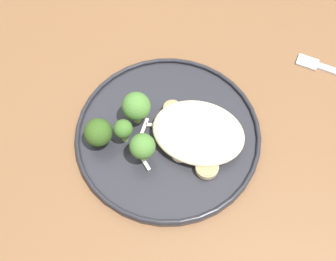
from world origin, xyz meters
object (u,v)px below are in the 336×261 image
object	(u,v)px
seared_scallop_half_hidden	(207,168)
dinner_plate	(168,134)
seared_scallop_left_edge	(221,132)
seared_scallop_on_noodles	(181,152)
seared_scallop_large_seared	(190,112)
broccoli_floret_right_tilted	(136,107)
broccoli_floret_tall_stalk	(123,129)
broccoli_floret_center_pile	(98,133)
seared_scallop_center_golden	(172,110)
broccoli_floret_near_rim	(140,146)

from	to	relation	value
seared_scallop_half_hidden	dinner_plate	bearing A→B (deg)	-31.64
seared_scallop_half_hidden	seared_scallop_left_edge	distance (m)	0.06
seared_scallop_on_noodles	seared_scallop_large_seared	distance (m)	0.07
dinner_plate	broccoli_floret_right_tilted	xyz separation A→B (m)	(0.05, -0.01, 0.04)
broccoli_floret_tall_stalk	broccoli_floret_right_tilted	xyz separation A→B (m)	(-0.01, -0.04, 0.01)
dinner_plate	broccoli_floret_center_pile	distance (m)	0.11
broccoli_floret_right_tilted	broccoli_floret_center_pile	distance (m)	0.07
seared_scallop_left_edge	broccoli_floret_right_tilted	world-z (taller)	broccoli_floret_right_tilted
seared_scallop_center_golden	broccoli_floret_center_pile	xyz separation A→B (m)	(0.09, 0.08, 0.02)
broccoli_floret_center_pile	dinner_plate	bearing A→B (deg)	-156.33
seared_scallop_on_noodles	seared_scallop_left_edge	xyz separation A→B (m)	(-0.05, -0.05, -0.00)
seared_scallop_on_noodles	broccoli_floret_center_pile	distance (m)	0.13
seared_scallop_on_noodles	seared_scallop_center_golden	world-z (taller)	same
seared_scallop_left_edge	broccoli_floret_tall_stalk	size ratio (longest dim) A/B	0.68
seared_scallop_center_golden	seared_scallop_large_seared	distance (m)	0.03
dinner_plate	broccoli_floret_right_tilted	world-z (taller)	broccoli_floret_right_tilted
dinner_plate	broccoli_floret_right_tilted	size ratio (longest dim) A/B	4.55
broccoli_floret_right_tilted	seared_scallop_left_edge	bearing A→B (deg)	-176.75
seared_scallop_on_noodles	seared_scallop_half_hidden	bearing A→B (deg)	162.90
dinner_plate	seared_scallop_center_golden	world-z (taller)	seared_scallop_center_golden
broccoli_floret_center_pile	seared_scallop_left_edge	bearing A→B (deg)	-161.03
seared_scallop_left_edge	broccoli_floret_tall_stalk	distance (m)	0.15
seared_scallop_center_golden	broccoli_floret_center_pile	size ratio (longest dim) A/B	0.54
seared_scallop_large_seared	seared_scallop_half_hidden	xyz separation A→B (m)	(-0.05, 0.08, -0.00)
seared_scallop_center_golden	broccoli_floret_tall_stalk	size ratio (longest dim) A/B	0.59
broccoli_floret_tall_stalk	seared_scallop_large_seared	bearing A→B (deg)	-141.46
seared_scallop_half_hidden	seared_scallop_left_edge	world-z (taller)	seared_scallop_left_edge
seared_scallop_on_noodles	broccoli_floret_near_rim	distance (m)	0.07
broccoli_floret_tall_stalk	broccoli_floret_right_tilted	bearing A→B (deg)	-102.56
seared_scallop_large_seared	seared_scallop_left_edge	bearing A→B (deg)	158.30
dinner_plate	seared_scallop_on_noodles	distance (m)	0.04
broccoli_floret_near_rim	seared_scallop_half_hidden	bearing A→B (deg)	-176.78
seared_scallop_center_golden	seared_scallop_half_hidden	world-z (taller)	seared_scallop_center_golden
seared_scallop_half_hidden	broccoli_floret_center_pile	world-z (taller)	broccoli_floret_center_pile
seared_scallop_left_edge	broccoli_floret_center_pile	distance (m)	0.19
broccoli_floret_right_tilted	broccoli_floret_center_pile	bearing A→B (deg)	50.87
seared_scallop_left_edge	broccoli_floret_right_tilted	size ratio (longest dim) A/B	0.52
seared_scallop_on_noodles	seared_scallop_large_seared	xyz separation A→B (m)	(0.00, -0.07, -0.00)
broccoli_floret_right_tilted	broccoli_floret_near_rim	xyz separation A→B (m)	(-0.02, 0.06, -0.00)
seared_scallop_left_edge	seared_scallop_half_hidden	bearing A→B (deg)	83.12
seared_scallop_left_edge	broccoli_floret_center_pile	world-z (taller)	broccoli_floret_center_pile
seared_scallop_large_seared	dinner_plate	bearing A→B (deg)	59.17
seared_scallop_on_noodles	broccoli_floret_center_pile	world-z (taller)	broccoli_floret_center_pile
seared_scallop_half_hidden	broccoli_floret_center_pile	bearing A→B (deg)	-0.84
broccoli_floret_near_rim	seared_scallop_center_golden	bearing A→B (deg)	-106.37
seared_scallop_center_golden	broccoli_floret_center_pile	distance (m)	0.12
seared_scallop_center_golden	seared_scallop_on_noodles	bearing A→B (deg)	114.86
seared_scallop_on_noodles	broccoli_floret_right_tilted	xyz separation A→B (m)	(0.08, -0.04, 0.03)
seared_scallop_on_noodles	seared_scallop_center_golden	size ratio (longest dim) A/B	0.99
dinner_plate	seared_scallop_half_hidden	world-z (taller)	seared_scallop_half_hidden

